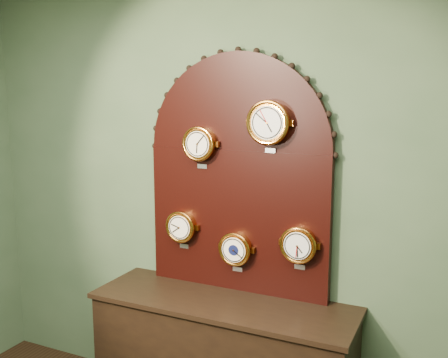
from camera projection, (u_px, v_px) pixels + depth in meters
The scene contains 7 objects.
wall_back at pixel (241, 201), 3.26m from camera, with size 4.00×4.00×0.00m, color #42593D.
display_board at pixel (238, 167), 3.18m from camera, with size 1.26×0.06×1.53m.
roman_clock at pixel (200, 144), 3.19m from camera, with size 0.22×0.08×0.27m.
arabic_clock at pixel (269, 123), 2.98m from camera, with size 0.26×0.08×0.31m.
hygrometer at pixel (182, 227), 3.35m from camera, with size 0.21×0.08×0.26m.
barometer at pixel (236, 249), 3.20m from camera, with size 0.22×0.08×0.27m.
tide_clock at pixel (299, 245), 3.01m from camera, with size 0.22×0.08×0.27m.
Camera 1 is at (1.27, -0.43, 2.09)m, focal length 40.95 mm.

